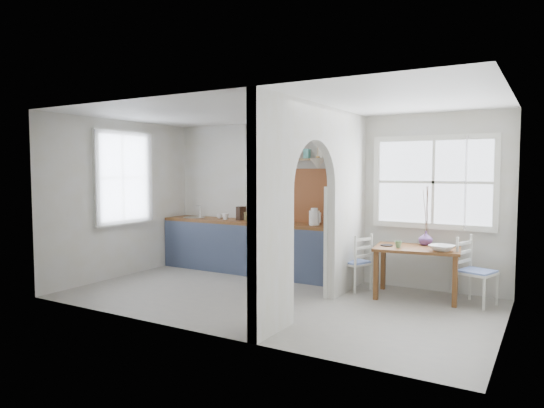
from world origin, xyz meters
The scene contains 26 objects.
floor centered at (0.00, 0.00, 0.00)m, with size 5.80×3.20×0.01m, color gray.
ceiling centered at (0.00, 0.00, 2.60)m, with size 5.80×3.20×0.01m, color silver.
walls centered at (0.00, 0.00, 1.30)m, with size 5.81×3.21×2.60m.
partition centered at (0.70, 0.06, 1.45)m, with size 0.12×3.20×2.60m.
kitchen_window centered at (-2.87, 0.00, 1.65)m, with size 0.10×1.16×1.50m, color white, non-canonical shape.
nook_window centered at (1.80, 1.56, 1.60)m, with size 1.76×0.10×1.30m, color white, non-canonical shape.
counter centered at (-1.13, 1.33, 0.46)m, with size 3.50×0.60×0.90m.
sink centered at (-2.43, 1.30, 0.89)m, with size 0.40×0.40×0.02m, color silver.
backsplash centered at (-0.20, 1.58, 1.35)m, with size 1.65×0.03×0.90m, color brown.
shelf centered at (-0.20, 1.49, 2.00)m, with size 1.75×0.20×0.21m.
pendant_lamp centered at (0.15, 1.15, 1.88)m, with size 0.26×0.26×0.16m, color beige.
utensil_rail centered at (0.61, 0.90, 1.45)m, with size 0.02×0.02×0.50m, color silver.
dining_table centered at (1.70, 1.08, 0.35)m, with size 1.13×0.75×0.71m, color brown, non-canonical shape.
chair_left centered at (0.80, 1.06, 0.42)m, with size 0.38×0.38×0.84m, color silver, non-canonical shape.
chair_right centered at (2.48, 1.10, 0.45)m, with size 0.41×0.41×0.90m, color silver, non-canonical shape.
kettle centered at (0.03, 1.30, 1.04)m, with size 0.23×0.18×0.27m, color white, non-canonical shape.
mug_a centered at (-1.69, 1.26, 0.96)m, with size 0.12×0.12×0.11m, color white.
mug_b centered at (-1.92, 1.40, 0.94)m, with size 0.11×0.11×0.08m, color white.
knife_block centered at (-1.41, 1.35, 1.02)m, with size 0.11×0.15×0.24m, color black.
jar centered at (-1.33, 1.39, 0.97)m, with size 0.09×0.09×0.14m, color #978E57.
towel_magenta centered at (0.58, 0.99, 0.28)m, with size 0.02×0.03×0.60m, color #C02660.
towel_orange centered at (0.58, 0.92, 0.25)m, with size 0.02×0.03×0.55m, color orange.
bowl centered at (2.06, 0.94, 0.75)m, with size 0.32×0.32×0.08m, color white.
table_cup centered at (1.49, 0.91, 0.75)m, with size 0.10×0.10×0.09m, color #6FA169.
plate centered at (1.30, 0.99, 0.71)m, with size 0.17×0.17×0.01m, color black.
vase centered at (1.76, 1.33, 0.81)m, with size 0.19×0.19×0.20m, color #613D7F.
Camera 1 is at (3.32, -5.68, 1.77)m, focal length 32.00 mm.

